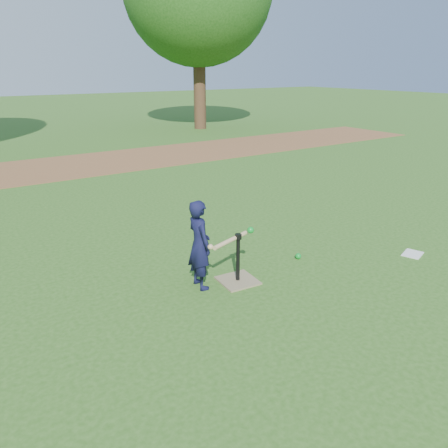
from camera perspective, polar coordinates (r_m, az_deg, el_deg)
ground at (r=5.66m, az=2.73°, el=-5.84°), size 80.00×80.00×0.00m
dirt_strip at (r=12.23m, az=-18.76°, el=7.27°), size 24.00×3.00×0.01m
child at (r=5.01m, az=-3.23°, el=-2.71°), size 0.28×0.40×1.06m
wiffle_ball_ground at (r=5.99m, az=9.67°, el=-4.16°), size 0.08×0.08×0.08m
clipboard at (r=6.60m, az=23.41°, el=-3.61°), size 0.36×0.31×0.01m
batting_tee at (r=5.29m, az=1.82°, el=-6.44°), size 0.47×0.47×0.61m
swing_action at (r=5.03m, az=1.18°, el=-1.92°), size 0.67×0.24×0.13m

